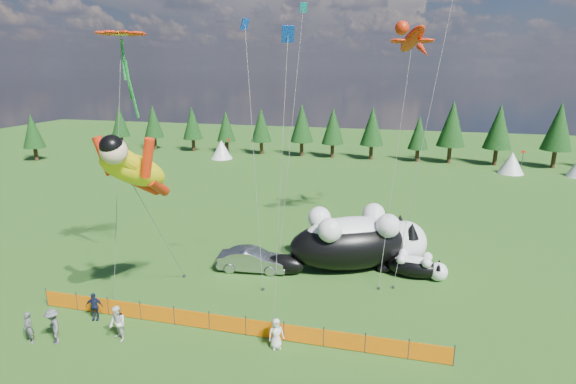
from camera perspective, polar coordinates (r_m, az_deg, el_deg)
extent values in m
plane|color=#13370A|center=(26.84, -5.22, -13.96)|extent=(160.00, 160.00, 0.00)
cylinder|color=#262626|center=(29.68, -28.28, -11.66)|extent=(0.06, 0.06, 1.10)
cylinder|color=#262626|center=(28.44, -25.22, -12.45)|extent=(0.06, 0.06, 1.10)
cylinder|color=#262626|center=(27.29, -21.87, -13.27)|extent=(0.06, 0.06, 1.10)
cylinder|color=#262626|center=(26.24, -18.22, -14.10)|extent=(0.06, 0.06, 1.10)
cylinder|color=#262626|center=(25.31, -14.25, -14.94)|extent=(0.06, 0.06, 1.10)
cylinder|color=#262626|center=(24.50, -9.96, -15.76)|extent=(0.06, 0.06, 1.10)
cylinder|color=#262626|center=(23.84, -5.38, -16.54)|extent=(0.06, 0.06, 1.10)
cylinder|color=#262626|center=(23.33, -0.52, -17.25)|extent=(0.06, 0.06, 1.10)
cylinder|color=#262626|center=(22.98, 4.55, -17.86)|extent=(0.06, 0.06, 1.10)
cylinder|color=#262626|center=(22.80, 9.78, -18.35)|extent=(0.06, 0.06, 1.10)
cylinder|color=#262626|center=(22.80, 15.07, -18.70)|extent=(0.06, 0.06, 1.10)
cylinder|color=#262626|center=(22.97, 20.33, -18.90)|extent=(0.06, 0.06, 1.10)
cube|color=orange|center=(29.07, -26.77, -12.14)|extent=(2.00, 0.04, 0.90)
cube|color=orange|center=(27.87, -23.57, -12.94)|extent=(2.00, 0.04, 0.90)
cube|color=orange|center=(26.77, -20.07, -13.78)|extent=(2.00, 0.04, 0.90)
cube|color=orange|center=(25.78, -16.26, -14.62)|extent=(2.00, 0.04, 0.90)
cube|color=orange|center=(24.91, -12.14, -15.45)|extent=(2.00, 0.04, 0.90)
cube|color=orange|center=(24.18, -7.70, -16.26)|extent=(2.00, 0.04, 0.90)
cube|color=orange|center=(23.59, -2.98, -17.01)|extent=(2.00, 0.04, 0.90)
cube|color=orange|center=(23.16, 1.99, -17.67)|extent=(2.00, 0.04, 0.90)
cube|color=orange|center=(22.90, 7.15, -18.23)|extent=(2.00, 0.04, 0.90)
cube|color=orange|center=(22.81, 12.41, -18.65)|extent=(2.00, 0.04, 0.90)
cube|color=orange|center=(22.89, 17.70, -18.92)|extent=(2.00, 0.04, 0.90)
ellipsoid|color=black|center=(30.76, 7.95, -6.58)|extent=(9.33, 7.27, 3.38)
ellipsoid|color=white|center=(30.45, 8.01, -5.11)|extent=(6.97, 5.35, 2.07)
sphere|color=white|center=(32.32, 14.58, -6.20)|extent=(3.01, 3.01, 3.01)
sphere|color=#CD4F74|center=(32.89, 16.58, -5.97)|extent=(0.42, 0.42, 0.42)
ellipsoid|color=black|center=(30.02, -0.36, -9.14)|extent=(2.94, 2.34, 1.31)
cone|color=black|center=(31.15, 15.45, -4.73)|extent=(1.05, 1.05, 1.05)
cone|color=black|center=(32.67, 14.02, -3.68)|extent=(1.05, 1.05, 1.05)
sphere|color=white|center=(32.00, 10.81, -2.79)|extent=(1.58, 1.58, 1.58)
sphere|color=white|center=(29.89, 12.59, -4.21)|extent=(1.58, 1.58, 1.58)
sphere|color=white|center=(30.74, 3.99, -3.31)|extent=(1.58, 1.58, 1.58)
sphere|color=white|center=(28.54, 5.33, -4.84)|extent=(1.58, 1.58, 1.58)
ellipsoid|color=black|center=(30.67, 15.60, -9.17)|extent=(3.50, 1.89, 1.34)
ellipsoid|color=white|center=(30.54, 15.64, -8.59)|extent=(2.63, 1.37, 0.82)
sphere|color=white|center=(30.67, 18.54, -9.57)|extent=(1.19, 1.19, 1.19)
sphere|color=#CD4F74|center=(30.67, 19.50, -9.66)|extent=(0.17, 0.17, 0.17)
ellipsoid|color=black|center=(30.98, 12.20, -9.51)|extent=(1.09, 0.62, 0.52)
cone|color=black|center=(30.15, 18.59, -9.03)|extent=(0.42, 0.42, 0.42)
cone|color=black|center=(30.81, 18.64, -8.50)|extent=(0.42, 0.42, 0.42)
sphere|color=white|center=(30.84, 17.29, -7.88)|extent=(0.63, 0.63, 0.63)
sphere|color=white|center=(29.95, 17.18, -8.59)|extent=(0.63, 0.63, 0.63)
sphere|color=white|center=(30.91, 14.37, -7.60)|extent=(0.63, 0.63, 0.63)
sphere|color=white|center=(30.02, 14.18, -8.29)|extent=(0.63, 0.63, 0.63)
imported|color=#A3A3A7|center=(30.48, -4.54, -8.59)|extent=(4.78, 2.12, 1.52)
imported|color=#545559|center=(26.35, -30.08, -14.71)|extent=(0.68, 0.53, 1.66)
imported|color=silver|center=(24.66, -20.84, -15.37)|extent=(1.05, 0.91, 1.86)
imported|color=#151E3A|center=(26.99, -23.40, -13.19)|extent=(1.02, 0.70, 1.58)
imported|color=#545559|center=(25.70, -27.66, -14.89)|extent=(1.32, 1.22, 1.85)
imported|color=silver|center=(22.72, -1.52, -17.54)|extent=(0.92, 0.83, 1.57)
cylinder|color=#595959|center=(26.85, -15.64, -4.58)|extent=(0.03, 0.03, 9.53)
cube|color=#262626|center=(30.51, -13.05, -10.35)|extent=(0.15, 0.15, 0.16)
cylinder|color=#595959|center=(30.61, 13.62, 4.63)|extent=(0.03, 0.03, 17.44)
cube|color=#262626|center=(28.82, 11.42, -11.86)|extent=(0.15, 0.15, 0.16)
cylinder|color=#595959|center=(26.70, -20.86, 2.30)|extent=(0.03, 0.03, 14.95)
cube|color=#262626|center=(28.66, -21.22, -12.83)|extent=(0.15, 0.15, 0.16)
cube|color=green|center=(26.73, -19.95, 13.22)|extent=(0.19, 0.19, 4.24)
cylinder|color=#595959|center=(28.67, -4.39, 5.16)|extent=(0.03, 0.03, 17.12)
cube|color=#262626|center=(28.17, -3.20, -12.22)|extent=(0.15, 0.15, 0.16)
cylinder|color=#595959|center=(28.40, 18.17, 12.79)|extent=(0.03, 0.03, 24.76)
cube|color=#262626|center=(29.11, 13.20, -11.67)|extent=(0.15, 0.15, 0.16)
cylinder|color=#595959|center=(21.68, -1.02, 0.14)|extent=(0.03, 0.03, 14.88)
cube|color=#262626|center=(23.42, -1.99, -18.50)|extent=(0.15, 0.15, 0.16)
cylinder|color=#595959|center=(30.86, 0.38, 7.08)|extent=(0.03, 0.03, 17.84)
cube|color=#262626|center=(30.91, -1.23, -9.57)|extent=(0.15, 0.15, 0.16)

